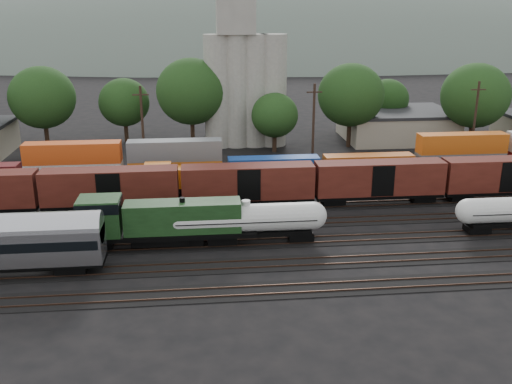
{
  "coord_description": "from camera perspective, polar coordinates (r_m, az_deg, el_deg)",
  "views": [
    {
      "loc": [
        -4.24,
        -56.76,
        22.57
      ],
      "look_at": [
        1.74,
        2.0,
        3.0
      ],
      "focal_mm": 40.0,
      "sensor_mm": 36.0,
      "label": 1
    }
  ],
  "objects": [
    {
      "name": "grain_silo",
      "position": [
        93.75,
        -1.19,
        11.4
      ],
      "size": [
        13.4,
        5.0,
        29.0
      ],
      "color": "#9D9B90",
      "rests_on": "ground"
    },
    {
      "name": "container_wall",
      "position": [
        74.59,
        -3.23,
        2.67
      ],
      "size": [
        160.0,
        2.6,
        5.8
      ],
      "color": "black",
      "rests_on": "ground"
    },
    {
      "name": "ground",
      "position": [
        61.23,
        -1.43,
        -3.3
      ],
      "size": [
        600.0,
        600.0,
        0.0
      ],
      "primitive_type": "plane",
      "color": "black"
    },
    {
      "name": "industrial_sheds",
      "position": [
        94.79,
        0.91,
        6.14
      ],
      "size": [
        119.38,
        17.26,
        5.1
      ],
      "color": "#9E937F",
      "rests_on": "ground"
    },
    {
      "name": "tank_car_a",
      "position": [
        55.68,
        -1.01,
        -2.79
      ],
      "size": [
        16.02,
        2.87,
        4.2
      ],
      "color": "silver",
      "rests_on": "ground"
    },
    {
      "name": "orange_locomotive",
      "position": [
        69.78,
        -6.49,
        1.32
      ],
      "size": [
        15.91,
        2.65,
        3.98
      ],
      "color": "black",
      "rests_on": "ground"
    },
    {
      "name": "tree_band",
      "position": [
        93.36,
        -8.13,
        9.24
      ],
      "size": [
        163.56,
        22.4,
        14.41
      ],
      "color": "black",
      "rests_on": "ground"
    },
    {
      "name": "green_locomotive",
      "position": [
        55.65,
        -10.66,
        -2.83
      ],
      "size": [
        18.56,
        3.27,
        4.91
      ],
      "color": "black",
      "rests_on": "ground"
    },
    {
      "name": "tracks",
      "position": [
        61.22,
        -1.43,
        -3.26
      ],
      "size": [
        180.0,
        33.2,
        0.2
      ],
      "color": "black",
      "rests_on": "ground"
    },
    {
      "name": "boxcar_string",
      "position": [
        66.06,
        5.85,
        1.11
      ],
      "size": [
        184.4,
        2.9,
        4.2
      ],
      "color": "black",
      "rests_on": "ground"
    },
    {
      "name": "utility_poles",
      "position": [
        80.56,
        -2.69,
        6.59
      ],
      "size": [
        122.2,
        0.36,
        12.0
      ],
      "color": "black",
      "rests_on": "ground"
    },
    {
      "name": "distant_hills",
      "position": [
        320.92,
        -0.74,
        10.6
      ],
      "size": [
        860.0,
        286.0,
        130.0
      ],
      "color": "#59665B",
      "rests_on": "ground"
    }
  ]
}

